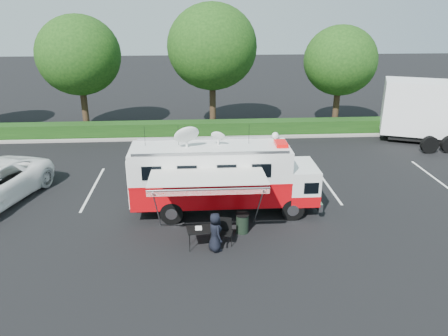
% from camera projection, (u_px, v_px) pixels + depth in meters
% --- Properties ---
extents(ground_plane, '(120.00, 120.00, 0.00)m').
position_uv_depth(ground_plane, '(225.00, 211.00, 19.74)').
color(ground_plane, black).
rests_on(ground_plane, ground).
extents(back_border, '(60.00, 6.14, 8.87)m').
position_uv_depth(back_border, '(229.00, 61.00, 30.02)').
color(back_border, '#9E998E').
rests_on(back_border, ground_plane).
extents(stall_lines, '(24.12, 5.50, 0.01)m').
position_uv_depth(stall_lines, '(211.00, 185.00, 22.50)').
color(stall_lines, silver).
rests_on(stall_lines, ground_plane).
extents(command_truck, '(8.21, 2.26, 3.94)m').
position_uv_depth(command_truck, '(223.00, 177.00, 19.13)').
color(command_truck, black).
rests_on(command_truck, ground_plane).
extents(awning, '(4.48, 2.34, 2.71)m').
position_uv_depth(awning, '(208.00, 180.00, 16.59)').
color(awning, silver).
rests_on(awning, ground_plane).
extents(person, '(0.75, 0.89, 1.56)m').
position_uv_depth(person, '(215.00, 250.00, 16.66)').
color(person, black).
rests_on(person, ground_plane).
extents(folding_table, '(1.06, 0.82, 0.83)m').
position_uv_depth(folding_table, '(200.00, 230.00, 16.54)').
color(folding_table, black).
rests_on(folding_table, ground_plane).
extents(folding_chair, '(0.60, 0.63, 1.05)m').
position_uv_depth(folding_chair, '(226.00, 229.00, 16.97)').
color(folding_chair, black).
rests_on(folding_chair, ground_plane).
extents(trash_bin, '(0.55, 0.55, 0.83)m').
position_uv_depth(trash_bin, '(242.00, 223.00, 17.81)').
color(trash_bin, black).
rests_on(trash_bin, ground_plane).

